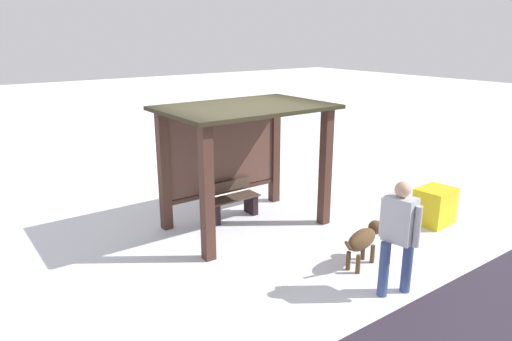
% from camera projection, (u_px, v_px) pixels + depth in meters
% --- Properties ---
extents(ground_plane, '(60.00, 60.00, 0.00)m').
position_uv_depth(ground_plane, '(246.00, 225.00, 8.77)').
color(ground_plane, white).
extents(bus_shelter, '(2.94, 1.95, 2.26)m').
position_uv_depth(bus_shelter, '(238.00, 139.00, 8.49)').
color(bus_shelter, '#41271E').
rests_on(bus_shelter, ground).
extents(bench_left_inside, '(1.07, 0.39, 0.71)m').
position_uv_depth(bench_left_inside, '(232.00, 202.00, 9.06)').
color(bench_left_inside, '#453429').
rests_on(bench_left_inside, ground).
extents(person_walking, '(0.51, 0.59, 1.63)m').
position_uv_depth(person_walking, '(399.00, 231.00, 6.22)').
color(person_walking, '#B0B4BB').
rests_on(person_walking, ground).
extents(dog, '(1.02, 0.42, 0.62)m').
position_uv_depth(dog, '(364.00, 239.00, 7.16)').
color(dog, '#523921').
rests_on(dog, ground).
extents(grit_bin, '(0.74, 0.62, 0.69)m').
position_uv_depth(grit_bin, '(435.00, 206.00, 8.78)').
color(grit_bin, yellow).
rests_on(grit_bin, ground).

